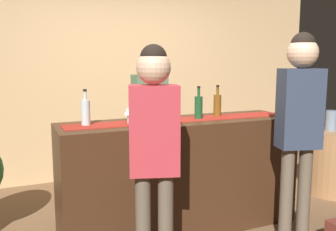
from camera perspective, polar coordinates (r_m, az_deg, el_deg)
ground_plane at (r=3.63m, az=1.94°, el=-16.93°), size 10.00×10.00×0.00m
back_wall at (r=5.07m, az=-7.21°, el=7.16°), size 6.00×0.12×2.90m
bar_counter at (r=3.44m, az=1.99°, el=-9.19°), size 2.20×0.60×1.03m
counter_runner_cloth at (r=3.32m, az=2.03°, el=-0.67°), size 2.09×0.28×0.01m
wine_bottle_green at (r=3.39m, az=4.78°, el=1.35°), size 0.07×0.07×0.30m
wine_bottle_clear at (r=3.10m, az=-12.68°, el=0.52°), size 0.07×0.07×0.30m
wine_bottle_amber at (r=3.56m, az=7.67°, el=1.66°), size 0.07×0.07×0.30m
wine_glass_near_customer at (r=3.12m, az=-6.25°, el=0.59°), size 0.07×0.07×0.14m
wine_glass_mid_counter at (r=3.30m, az=1.29°, el=1.08°), size 0.07×0.07×0.14m
bartender at (r=3.82m, az=-2.87°, el=0.81°), size 0.35×0.24×1.70m
customer_sipping at (r=3.23m, az=19.72°, el=0.21°), size 0.38×0.29×1.79m
customer_browsing at (r=2.52m, az=-2.19°, el=-3.62°), size 0.38×0.29×1.67m
round_side_table at (r=4.83m, az=24.51°, el=-6.57°), size 0.68×0.68×0.74m
vase_on_side_table at (r=4.75m, az=24.03°, el=-0.73°), size 0.13×0.13×0.24m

